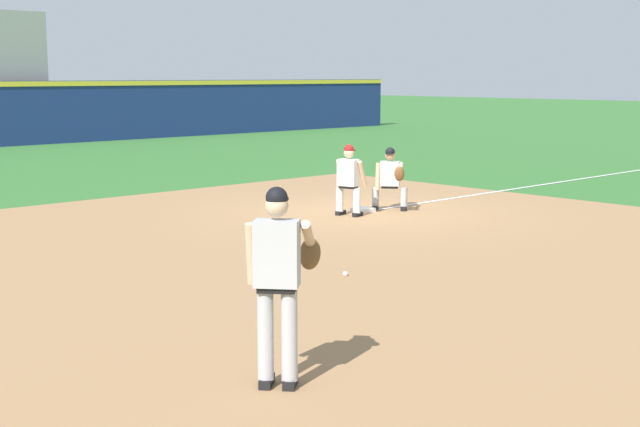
% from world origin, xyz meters
% --- Properties ---
extents(ground_plane, '(160.00, 160.00, 0.00)m').
position_xyz_m(ground_plane, '(0.00, 0.00, 0.00)').
color(ground_plane, '#336B2D').
extents(infield_dirt_patch, '(18.00, 18.00, 0.01)m').
position_xyz_m(infield_dirt_patch, '(-4.11, -3.41, 0.00)').
color(infield_dirt_patch, '#9E754C').
rests_on(infield_dirt_patch, ground).
extents(foul_line_stripe, '(13.60, 0.10, 0.00)m').
position_xyz_m(foul_line_stripe, '(6.80, 0.00, 0.01)').
color(foul_line_stripe, white).
rests_on(foul_line_stripe, ground).
extents(first_base_bag, '(0.38, 0.38, 0.09)m').
position_xyz_m(first_base_bag, '(0.00, 0.00, 0.04)').
color(first_base_bag, white).
rests_on(first_base_bag, ground).
extents(baseball, '(0.07, 0.07, 0.07)m').
position_xyz_m(baseball, '(-4.52, -4.00, 0.04)').
color(baseball, white).
rests_on(baseball, ground).
extents(pitcher, '(0.85, 0.57, 1.86)m').
position_xyz_m(pitcher, '(-8.17, -6.81, 1.06)').
color(pitcher, black).
rests_on(pitcher, ground).
extents(first_baseman, '(0.79, 1.06, 1.34)m').
position_xyz_m(first_baseman, '(0.56, -0.26, 0.73)').
color(first_baseman, black).
rests_on(first_baseman, ground).
extents(baserunner, '(0.54, 0.65, 1.46)m').
position_xyz_m(baserunner, '(-0.59, -0.16, 0.79)').
color(baserunner, black).
rests_on(baserunner, ground).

